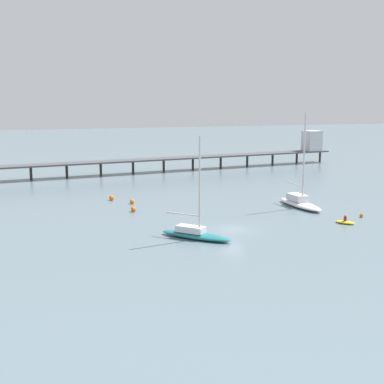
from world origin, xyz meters
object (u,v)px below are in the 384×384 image
Objects in this scene: sailboat_white at (300,202)px; mooring_buoy_outer at (133,209)px; mooring_buoy_near at (361,215)px; dinghy_yellow at (345,222)px; mooring_buoy_mid at (132,201)px; sailboat_teal at (195,232)px; mooring_buoy_far at (112,198)px; pier at (210,153)px.

mooring_buoy_outer is at bearing 171.62° from sailboat_white.
mooring_buoy_near is (4.62, -8.03, -0.51)m from sailboat_white.
sailboat_white is 9.28m from mooring_buoy_near.
mooring_buoy_near is (4.01, 2.49, 0.03)m from dinghy_yellow.
mooring_buoy_mid is at bearing 140.02° from dinghy_yellow.
sailboat_teal is 24.67m from mooring_buoy_far.
sailboat_white is at bearing -26.17° from mooring_buoy_far.
dinghy_yellow is 34.14m from mooring_buoy_far.
mooring_buoy_outer is 1.43× the size of mooring_buoy_near.
mooring_buoy_far reaches higher than mooring_buoy_outer.
sailboat_teal is at bearing -171.06° from mooring_buoy_near.
mooring_buoy_near is at bearing -84.96° from pier.
mooring_buoy_near is 35.76m from mooring_buoy_far.
sailboat_white is 19.02× the size of mooring_buoy_mid.
sailboat_white is at bearing 119.88° from mooring_buoy_near.
mooring_buoy_mid is (-3.38, 20.49, -0.33)m from sailboat_teal.
sailboat_white reaches higher than dinghy_yellow.
mooring_buoy_far is (-25.17, -28.61, -3.09)m from pier.
pier is at bearing 48.66° from mooring_buoy_far.
pier is 40.92m from sailboat_white.
mooring_buoy_mid is 0.93× the size of mooring_buoy_far.
pier is at bearing 69.84° from sailboat_teal.
dinghy_yellow is (0.30, -51.34, -3.24)m from pier.
sailboat_teal is 4.53× the size of dinghy_yellow.
sailboat_white is 5.30× the size of dinghy_yellow.
mooring_buoy_outer reaches higher than mooring_buoy_near.
mooring_buoy_outer is at bearing 105.28° from sailboat_teal.
pier is 118.02× the size of mooring_buoy_far.
mooring_buoy_near is (27.75, -11.44, -0.11)m from mooring_buoy_outer.
mooring_buoy_far reaches higher than mooring_buoy_mid.
sailboat_white is at bearing -90.43° from pier.
sailboat_teal reaches higher than mooring_buoy_near.
sailboat_teal is 23.90m from mooring_buoy_near.
pier is at bearing 89.57° from sailboat_white.
dinghy_yellow is 27.52m from mooring_buoy_outer.
pier is 175.46× the size of mooring_buoy_near.
mooring_buoy_outer is (-23.74, 13.93, 0.14)m from dinghy_yellow.
dinghy_yellow is 3.50× the size of mooring_buoy_outer.
sailboat_teal reaches higher than mooring_buoy_far.
pier is 39.41m from mooring_buoy_mid.
pier is at bearing 95.04° from mooring_buoy_near.
sailboat_teal is at bearing -76.23° from mooring_buoy_far.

